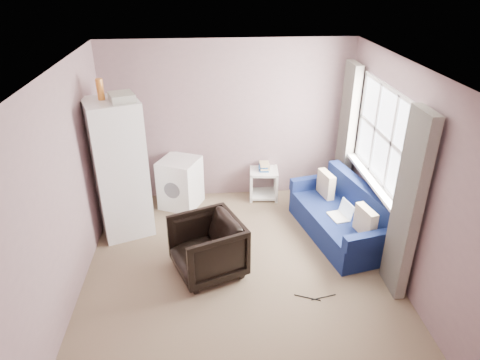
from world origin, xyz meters
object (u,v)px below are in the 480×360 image
object	(u,v)px
fridge	(120,168)
armchair	(207,245)
sofa	(342,218)
side_table	(264,181)
washing_machine	(180,182)

from	to	relation	value
fridge	armchair	bearing A→B (deg)	-63.17
armchair	sofa	bearing A→B (deg)	87.47
side_table	fridge	bearing A→B (deg)	-159.23
washing_machine	sofa	distance (m)	2.51
armchair	side_table	world-z (taller)	armchair
side_table	sofa	distance (m)	1.53
fridge	side_table	distance (m)	2.33
washing_machine	side_table	size ratio (longest dim) A/B	1.29
armchair	washing_machine	size ratio (longest dim) A/B	1.02
armchair	side_table	xyz separation A→B (m)	(0.94, 1.84, -0.11)
side_table	washing_machine	bearing A→B (deg)	-173.30
washing_machine	sofa	world-z (taller)	washing_machine
sofa	fridge	bearing A→B (deg)	159.75
armchair	washing_machine	bearing A→B (deg)	171.65
armchair	fridge	size ratio (longest dim) A/B	0.37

